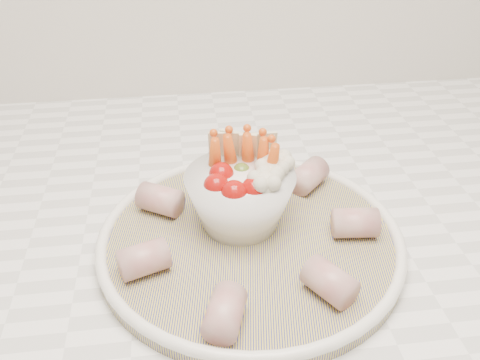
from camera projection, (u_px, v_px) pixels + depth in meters
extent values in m
cube|color=white|center=(233.00, 208.00, 0.66)|extent=(2.04, 0.62, 0.04)
cylinder|color=navy|center=(250.00, 242.00, 0.56)|extent=(0.36, 0.36, 0.01)
torus|color=white|center=(251.00, 236.00, 0.56)|extent=(0.32, 0.32, 0.01)
sphere|color=#9B0D0A|center=(216.00, 186.00, 0.53)|extent=(0.03, 0.03, 0.03)
sphere|color=#9B0D0A|center=(234.00, 193.00, 0.52)|extent=(0.03, 0.03, 0.03)
sphere|color=#9B0D0A|center=(254.00, 189.00, 0.53)|extent=(0.03, 0.03, 0.03)
sphere|color=#9B0D0A|center=(221.00, 175.00, 0.55)|extent=(0.03, 0.03, 0.03)
sphere|color=#4F6B23|center=(242.00, 172.00, 0.56)|extent=(0.02, 0.02, 0.02)
cone|color=#D04E13|center=(230.00, 156.00, 0.56)|extent=(0.03, 0.04, 0.06)
cone|color=#D04E13|center=(248.00, 155.00, 0.57)|extent=(0.03, 0.03, 0.06)
cone|color=#D04E13|center=(263.00, 159.00, 0.56)|extent=(0.02, 0.03, 0.06)
cone|color=#D04E13|center=(215.00, 160.00, 0.56)|extent=(0.02, 0.03, 0.06)
cone|color=#D04E13|center=(272.00, 166.00, 0.55)|extent=(0.02, 0.03, 0.06)
sphere|color=beige|center=(271.00, 175.00, 0.54)|extent=(0.03, 0.03, 0.03)
sphere|color=beige|center=(265.00, 186.00, 0.53)|extent=(0.03, 0.03, 0.03)
sphere|color=beige|center=(278.00, 167.00, 0.56)|extent=(0.03, 0.03, 0.03)
cube|color=beige|center=(240.00, 149.00, 0.57)|extent=(0.04, 0.03, 0.04)
cube|color=beige|center=(257.00, 150.00, 0.57)|extent=(0.04, 0.01, 0.04)
cube|color=beige|center=(228.00, 149.00, 0.57)|extent=(0.04, 0.02, 0.04)
cylinder|color=#A64C4C|center=(355.00, 223.00, 0.55)|extent=(0.05, 0.04, 0.03)
cylinder|color=#A64C4C|center=(308.00, 176.00, 0.62)|extent=(0.05, 0.05, 0.03)
cylinder|color=#A64C4C|center=(224.00, 164.00, 0.65)|extent=(0.04, 0.05, 0.03)
cylinder|color=#A64C4C|center=(160.00, 200.00, 0.59)|extent=(0.06, 0.05, 0.03)
cylinder|color=#A64C4C|center=(144.00, 259.00, 0.50)|extent=(0.05, 0.04, 0.03)
cylinder|color=#A64C4C|center=(225.00, 313.00, 0.45)|extent=(0.04, 0.05, 0.03)
cylinder|color=#A64C4C|center=(330.00, 282.00, 0.48)|extent=(0.05, 0.06, 0.03)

